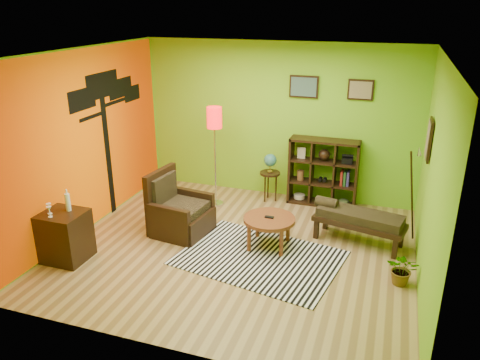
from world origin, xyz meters
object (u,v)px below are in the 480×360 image
(side_cabinet, at_px, (65,236))
(potted_plant, at_px, (402,272))
(cube_shelf, at_px, (324,173))
(coffee_table, at_px, (269,222))
(armchair, at_px, (178,214))
(bench, at_px, (357,218))
(floor_lamp, at_px, (215,127))
(globe_table, at_px, (270,166))

(side_cabinet, bearing_deg, potted_plant, 10.46)
(cube_shelf, height_order, potted_plant, cube_shelf)
(coffee_table, distance_m, armchair, 1.48)
(armchair, height_order, potted_plant, armchair)
(cube_shelf, height_order, bench, cube_shelf)
(floor_lamp, bearing_deg, armchair, -98.34)
(floor_lamp, xyz_separation_m, bench, (2.51, -0.65, -1.04))
(coffee_table, bearing_deg, globe_table, 104.83)
(coffee_table, relative_size, cube_shelf, 0.63)
(bench, bearing_deg, cube_shelf, 119.24)
(armchair, bearing_deg, potted_plant, -7.42)
(potted_plant, bearing_deg, floor_lamp, 153.16)
(bench, bearing_deg, coffee_table, -155.65)
(globe_table, distance_m, bench, 2.02)
(coffee_table, xyz_separation_m, cube_shelf, (0.50, 1.81, 0.20))
(coffee_table, distance_m, side_cabinet, 2.90)
(side_cabinet, bearing_deg, globe_table, 53.37)
(globe_table, bearing_deg, armchair, -122.10)
(globe_table, xyz_separation_m, potted_plant, (2.33, -2.09, -0.50))
(armchair, xyz_separation_m, cube_shelf, (1.98, 1.79, 0.30))
(globe_table, xyz_separation_m, bench, (1.65, -1.12, -0.28))
(cube_shelf, bearing_deg, side_cabinet, -135.47)
(coffee_table, bearing_deg, floor_lamp, 137.58)
(coffee_table, bearing_deg, side_cabinet, -154.41)
(bench, bearing_deg, globe_table, 145.73)
(side_cabinet, distance_m, potted_plant, 4.58)
(potted_plant, bearing_deg, armchair, 172.58)
(armchair, distance_m, floor_lamp, 1.64)
(bench, bearing_deg, armchair, -168.86)
(side_cabinet, bearing_deg, cube_shelf, 44.53)
(armchair, relative_size, side_cabinet, 0.96)
(armchair, bearing_deg, coffee_table, -0.66)
(coffee_table, distance_m, bench, 1.33)
(floor_lamp, bearing_deg, side_cabinet, -118.13)
(cube_shelf, distance_m, bench, 1.46)
(bench, height_order, potted_plant, bench)
(side_cabinet, relative_size, cube_shelf, 0.86)
(side_cabinet, xyz_separation_m, cube_shelf, (3.11, 3.06, 0.24))
(coffee_table, relative_size, side_cabinet, 0.74)
(coffee_table, relative_size, armchair, 0.77)
(side_cabinet, xyz_separation_m, bench, (3.82, 1.80, 0.04))
(bench, bearing_deg, floor_lamp, 165.55)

